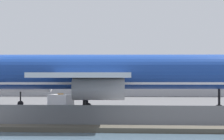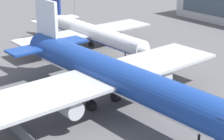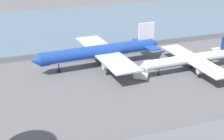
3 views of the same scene
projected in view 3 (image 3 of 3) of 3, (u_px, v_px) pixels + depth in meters
The scene contains 8 objects.
ground_plane at pixel (118, 63), 129.78m from camera, with size 500.00×500.00×0.00m, color #565659.
waterfront_lagoon at pixel (78, 23), 191.42m from camera, with size 320.00×98.00×0.01m.
shoreline_seawall at pixel (103, 48), 147.48m from camera, with size 320.00×3.00×0.50m.
perimeter_fence at pixel (106, 49), 143.21m from camera, with size 280.00×0.10×2.38m.
cargo_jet_blue at pixel (101, 52), 124.60m from camera, with size 54.34×46.55×16.14m.
passenger_jet_white at pixel (191, 59), 121.16m from camera, with size 43.70×37.62×12.09m.
baggage_tug at pixel (69, 56), 135.28m from camera, with size 3.02×3.57×1.80m.
ops_van at pixel (141, 76), 114.77m from camera, with size 5.47×4.69×2.48m.
Camera 3 is at (42.77, 112.84, 47.90)m, focal length 50.00 mm.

